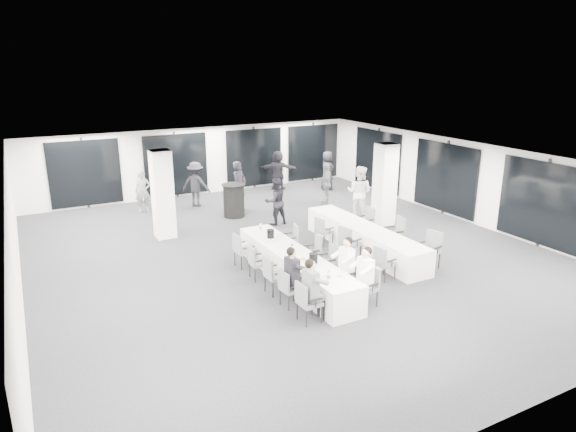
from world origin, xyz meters
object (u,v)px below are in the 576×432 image
(chair_main_right_fourth, at_px, (314,250))
(chair_main_right_second, at_px, (350,273))
(chair_main_left_far, at_px, (242,248))
(chair_main_right_mid, at_px, (329,260))
(standing_guest_a, at_px, (239,183))
(banquet_table_side, at_px, (364,239))
(cocktail_table, at_px, (234,200))
(chair_main_right_far, at_px, (292,238))
(banquet_table_main, at_px, (295,267))
(standing_guest_f, at_px, (278,167))
(chair_side_left_mid, at_px, (348,241))
(chair_main_left_near, at_px, (306,300))
(standing_guest_e, at_px, (327,168))
(standing_guest_h, at_px, (359,189))
(chair_side_right_mid, at_px, (396,232))
(chair_main_left_second, at_px, (288,286))
(chair_main_left_mid, at_px, (273,273))
(standing_guest_b, at_px, (276,198))
(standing_guest_d, at_px, (326,181))
(ice_bucket_far, at_px, (271,234))
(chair_side_right_near, at_px, (431,247))
(chair_side_left_near, at_px, (383,261))
(standing_guest_g, at_px, (143,189))
(chair_main_right_near, at_px, (368,284))
(ice_bucket_near, at_px, (313,258))
(chair_side_left_far, at_px, (323,229))
(chair_main_left_fourth, at_px, (256,260))
(standing_guest_c, at_px, (196,181))

(chair_main_right_fourth, bearing_deg, chair_main_right_second, -168.21)
(chair_main_left_far, distance_m, chair_main_right_second, 3.21)
(chair_main_right_mid, distance_m, standing_guest_a, 6.98)
(banquet_table_side, height_order, cocktail_table, cocktail_table)
(chair_main_left_far, relative_size, chair_main_right_far, 1.06)
(banquet_table_main, distance_m, standing_guest_f, 9.87)
(chair_side_left_mid, bearing_deg, chair_main_right_second, -45.87)
(chair_main_left_near, height_order, standing_guest_e, standing_guest_e)
(chair_main_left_far, relative_size, standing_guest_a, 0.44)
(banquet_table_main, bearing_deg, standing_guest_h, 38.90)
(banquet_table_main, bearing_deg, cocktail_table, 82.50)
(chair_main_right_fourth, relative_size, chair_side_right_mid, 0.90)
(chair_main_left_second, bearing_deg, chair_main_left_mid, 176.04)
(chair_main_left_near, xyz_separation_m, standing_guest_b, (2.54, 6.52, 0.40))
(standing_guest_d, bearing_deg, chair_main_right_mid, 5.34)
(standing_guest_e, bearing_deg, chair_main_left_near, 159.46)
(chair_side_left_mid, height_order, ice_bucket_far, chair_side_left_mid)
(chair_main_right_second, bearing_deg, chair_main_right_far, 7.08)
(chair_main_right_far, xyz_separation_m, standing_guest_d, (3.78, 4.14, 0.43))
(chair_main_left_mid, height_order, chair_side_right_near, chair_side_right_near)
(cocktail_table, xyz_separation_m, standing_guest_b, (0.92, -1.52, 0.32))
(chair_side_right_mid, height_order, standing_guest_e, standing_guest_e)
(cocktail_table, distance_m, chair_side_left_near, 7.12)
(chair_main_left_near, distance_m, standing_guest_g, 10.25)
(chair_side_left_mid, xyz_separation_m, chair_side_right_near, (1.67, -1.49, 0.01))
(chair_main_right_near, relative_size, standing_guest_a, 0.44)
(chair_main_left_far, distance_m, standing_guest_b, 3.94)
(banquet_table_main, xyz_separation_m, banquet_table_side, (2.85, 0.95, 0.00))
(standing_guest_f, bearing_deg, chair_main_left_far, 90.33)
(chair_main_left_second, height_order, standing_guest_g, standing_guest_g)
(chair_main_right_near, xyz_separation_m, chair_side_left_near, (1.19, 0.99, -0.02))
(chair_side_right_near, xyz_separation_m, standing_guest_e, (2.25, 8.85, 0.37))
(standing_guest_b, height_order, ice_bucket_near, standing_guest_b)
(banquet_table_side, relative_size, chair_side_left_near, 5.60)
(chair_main_right_second, relative_size, standing_guest_h, 0.42)
(banquet_table_main, relative_size, chair_main_right_mid, 5.46)
(chair_side_left_mid, relative_size, chair_side_left_far, 1.13)
(standing_guest_a, relative_size, ice_bucket_near, 8.72)
(chair_main_left_mid, bearing_deg, ice_bucket_near, 65.90)
(chair_main_left_fourth, distance_m, standing_guest_g, 7.69)
(chair_side_right_near, xyz_separation_m, ice_bucket_near, (-3.61, 0.17, 0.29))
(chair_main_right_mid, bearing_deg, chair_main_left_fourth, 68.99)
(chair_main_right_fourth, bearing_deg, banquet_table_side, -64.63)
(standing_guest_c, distance_m, standing_guest_g, 1.99)
(standing_guest_c, bearing_deg, chair_main_left_near, 127.13)
(chair_main_right_near, height_order, standing_guest_b, standing_guest_b)
(chair_main_left_mid, bearing_deg, chair_side_left_far, 126.63)
(chair_main_right_second, xyz_separation_m, standing_guest_g, (-2.78, 9.40, 0.36))
(banquet_table_main, xyz_separation_m, standing_guest_f, (4.08, 8.97, 0.60))
(standing_guest_b, bearing_deg, ice_bucket_near, 72.41)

